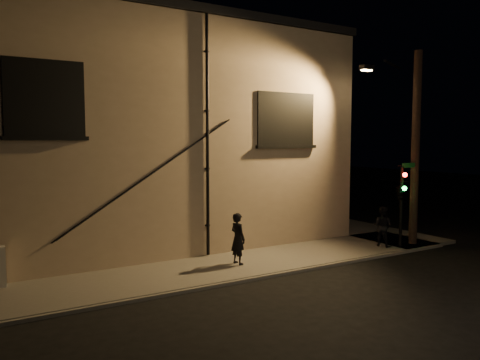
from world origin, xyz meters
TOP-DOWN VIEW (x-y plane):
  - ground at (0.00, 0.00)m, footprint 90.00×90.00m
  - sidewalk at (1.22, 4.39)m, footprint 21.00×16.00m
  - building at (-3.00, 8.99)m, footprint 16.20×12.23m
  - pedestrian_a at (-1.46, 1.43)m, footprint 0.49×0.67m
  - pedestrian_b at (4.62, 0.82)m, footprint 0.80×0.90m
  - traffic_signal at (5.02, 0.35)m, footprint 1.12×1.85m
  - streetlamp_pole at (5.98, 0.62)m, footprint 2.04×1.40m

SIDE VIEW (x-z plane):
  - ground at x=0.00m, z-range 0.00..0.00m
  - sidewalk at x=1.22m, z-range 0.00..0.12m
  - pedestrian_b at x=4.62m, z-range 0.12..1.67m
  - pedestrian_a at x=-1.46m, z-range 0.12..1.82m
  - traffic_signal at x=5.02m, z-range 0.66..3.86m
  - streetlamp_pole at x=5.98m, z-range 0.20..7.83m
  - building at x=-3.00m, z-range 0.00..8.80m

